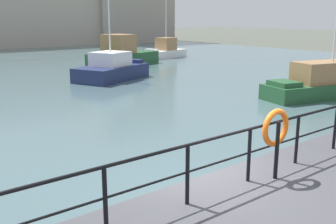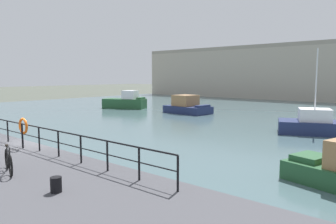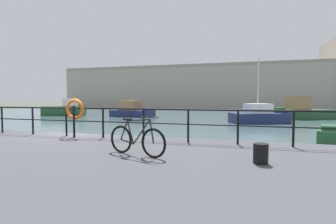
{
  "view_description": "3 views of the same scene",
  "coord_description": "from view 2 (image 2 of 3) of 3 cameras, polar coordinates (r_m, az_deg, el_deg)",
  "views": [
    {
      "loc": [
        -5.37,
        -5.37,
        4.1
      ],
      "look_at": [
        1.75,
        3.65,
        1.33
      ],
      "focal_mm": 42.09,
      "sensor_mm": 36.0,
      "label": 1
    },
    {
      "loc": [
        15.24,
        -7.73,
        4.28
      ],
      "look_at": [
        2.25,
        7.41,
        2.08
      ],
      "focal_mm": 34.87,
      "sensor_mm": 36.0,
      "label": 2
    },
    {
      "loc": [
        6.7,
        -8.96,
        2.45
      ],
      "look_at": [
        2.8,
        4.12,
        1.7
      ],
      "focal_mm": 27.73,
      "sensor_mm": 36.0,
      "label": 3
    }
  ],
  "objects": [
    {
      "name": "ground_plane",
      "position": [
        17.62,
        -22.01,
        -8.23
      ],
      "size": [
        240.0,
        240.0,
        0.0
      ],
      "primitive_type": "plane",
      "color": "#4C5147"
    },
    {
      "name": "water_basin",
      "position": [
        41.1,
        18.63,
        -0.01
      ],
      "size": [
        80.0,
        60.0,
        0.01
      ],
      "primitive_type": "cube",
      "color": "#476066",
      "rests_on": "ground_plane"
    },
    {
      "name": "moored_white_yacht",
      "position": [
        37.79,
        3.36,
        0.99
      ],
      "size": [
        5.55,
        3.36,
        2.1
      ],
      "rotation": [
        0.0,
        0.0,
        -0.09
      ],
      "color": "navy",
      "rests_on": "water_basin"
    },
    {
      "name": "moored_blue_motorboat",
      "position": [
        26.62,
        24.42,
        -1.96
      ],
      "size": [
        5.85,
        4.48,
        6.3
      ],
      "rotation": [
        0.0,
        0.0,
        0.4
      ],
      "color": "navy",
      "rests_on": "water_basin"
    },
    {
      "name": "moored_cabin_cruiser",
      "position": [
        43.78,
        -7.4,
        1.77
      ],
      "size": [
        6.0,
        4.24,
        2.39
      ],
      "rotation": [
        0.0,
        0.0,
        0.41
      ],
      "color": "#23512D",
      "rests_on": "water_basin"
    },
    {
      "name": "quay_railing",
      "position": [
        17.43,
        -25.24,
        -2.67
      ],
      "size": [
        20.36,
        0.07,
        1.08
      ],
      "color": "black",
      "rests_on": "quay_promenade"
    },
    {
      "name": "parked_bicycle",
      "position": [
        12.39,
        -26.1,
        -7.78
      ],
      "size": [
        1.71,
        0.57,
        0.98
      ],
      "rotation": [
        0.0,
        0.0,
        -0.3
      ],
      "color": "black",
      "rests_on": "quay_promenade"
    },
    {
      "name": "mooring_bollard",
      "position": [
        9.93,
        -18.99,
        -11.92
      ],
      "size": [
        0.32,
        0.32,
        0.44
      ],
      "primitive_type": "cylinder",
      "color": "black",
      "rests_on": "quay_promenade"
    },
    {
      "name": "life_ring_stand",
      "position": [
        16.14,
        -24.0,
        -2.42
      ],
      "size": [
        0.75,
        0.16,
        1.4
      ],
      "color": "black",
      "rests_on": "quay_promenade"
    }
  ]
}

